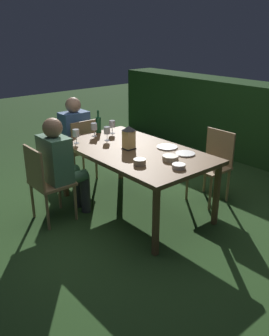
{
  "coord_description": "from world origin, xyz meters",
  "views": [
    {
      "loc": [
        2.9,
        -2.44,
        2.02
      ],
      "look_at": [
        0.0,
        0.0,
        0.52
      ],
      "focal_mm": 38.22,
      "sensor_mm": 36.0,
      "label": 1
    }
  ],
  "objects_px": {
    "person_in_green": "(61,163)",
    "wine_glass_b": "(107,131)",
    "bowl_salad": "(179,166)",
    "chair_side_left_a": "(46,180)",
    "plate_a": "(167,147)",
    "dining_table": "(134,154)",
    "lantern_centerpiece": "(129,136)",
    "plate_b": "(185,154)",
    "chair_side_right_b": "(213,163)",
    "person_in_blue": "(73,133)",
    "green_bottle_on_table": "(98,124)",
    "bowl_bread": "(170,158)",
    "wine_glass_c": "(76,134)",
    "wine_glass_a": "(94,127)",
    "wine_glass_d": "(112,125)",
    "bowl_olives": "(140,162)",
    "bowl_dip": "(130,138)",
    "chair_head_near": "(81,147)"
  },
  "relations": [
    {
      "from": "green_bottle_on_table",
      "to": "plate_b",
      "type": "xyz_separation_m",
      "value": [
        1.31,
        0.22,
        -0.1
      ]
    },
    {
      "from": "wine_glass_a",
      "to": "bowl_salad",
      "type": "height_order",
      "value": "wine_glass_a"
    },
    {
      "from": "green_bottle_on_table",
      "to": "wine_glass_d",
      "type": "relative_size",
      "value": 1.72
    },
    {
      "from": "dining_table",
      "to": "wine_glass_a",
      "type": "height_order",
      "value": "wine_glass_a"
    },
    {
      "from": "chair_side_left_a",
      "to": "lantern_centerpiece",
      "type": "bearing_deg",
      "value": 67.78
    },
    {
      "from": "plate_a",
      "to": "bowl_olives",
      "type": "relative_size",
      "value": 1.88
    },
    {
      "from": "wine_glass_b",
      "to": "wine_glass_c",
      "type": "bearing_deg",
      "value": -112.23
    },
    {
      "from": "plate_b",
      "to": "bowl_salad",
      "type": "bearing_deg",
      "value": -56.29
    },
    {
      "from": "person_in_blue",
      "to": "chair_side_right_b",
      "type": "relative_size",
      "value": 1.32
    },
    {
      "from": "chair_side_left_a",
      "to": "person_in_blue",
      "type": "relative_size",
      "value": 0.76
    },
    {
      "from": "bowl_dip",
      "to": "person_in_blue",
      "type": "bearing_deg",
      "value": -169.72
    },
    {
      "from": "person_in_blue",
      "to": "green_bottle_on_table",
      "type": "xyz_separation_m",
      "value": [
        0.51,
        0.09,
        0.22
      ]
    },
    {
      "from": "chair_side_left_a",
      "to": "plate_a",
      "type": "relative_size",
      "value": 3.69
    },
    {
      "from": "bowl_salad",
      "to": "chair_side_right_b",
      "type": "bearing_deg",
      "value": 107.99
    },
    {
      "from": "chair_head_near",
      "to": "green_bottle_on_table",
      "type": "xyz_separation_m",
      "value": [
        0.32,
        0.09,
        0.37
      ]
    },
    {
      "from": "dining_table",
      "to": "lantern_centerpiece",
      "type": "bearing_deg",
      "value": -142.98
    },
    {
      "from": "chair_side_right_b",
      "to": "wine_glass_d",
      "type": "distance_m",
      "value": 1.35
    },
    {
      "from": "lantern_centerpiece",
      "to": "plate_b",
      "type": "bearing_deg",
      "value": 33.34
    },
    {
      "from": "green_bottle_on_table",
      "to": "plate_a",
      "type": "bearing_deg",
      "value": 12.76
    },
    {
      "from": "chair_side_left_a",
      "to": "person_in_green",
      "type": "relative_size",
      "value": 0.76
    },
    {
      "from": "chair_side_right_b",
      "to": "wine_glass_b",
      "type": "distance_m",
      "value": 1.34
    },
    {
      "from": "lantern_centerpiece",
      "to": "wine_glass_c",
      "type": "height_order",
      "value": "lantern_centerpiece"
    },
    {
      "from": "dining_table",
      "to": "bowl_dip",
      "type": "relative_size",
      "value": 15.8
    },
    {
      "from": "bowl_salad",
      "to": "bowl_dip",
      "type": "xyz_separation_m",
      "value": [
        -1.02,
        0.23,
        0.0
      ]
    },
    {
      "from": "dining_table",
      "to": "lantern_centerpiece",
      "type": "height_order",
      "value": "lantern_centerpiece"
    },
    {
      "from": "wine_glass_b",
      "to": "bowl_salad",
      "type": "bearing_deg",
      "value": -0.45
    },
    {
      "from": "person_in_blue",
      "to": "plate_a",
      "type": "bearing_deg",
      "value": 11.85
    },
    {
      "from": "wine_glass_a",
      "to": "wine_glass_d",
      "type": "distance_m",
      "value": 0.25
    },
    {
      "from": "person_in_green",
      "to": "wine_glass_b",
      "type": "distance_m",
      "value": 0.72
    },
    {
      "from": "lantern_centerpiece",
      "to": "wine_glass_a",
      "type": "height_order",
      "value": "lantern_centerpiece"
    },
    {
      "from": "dining_table",
      "to": "wine_glass_b",
      "type": "distance_m",
      "value": 0.5
    },
    {
      "from": "wine_glass_a",
      "to": "plate_a",
      "type": "relative_size",
      "value": 0.72
    },
    {
      "from": "lantern_centerpiece",
      "to": "plate_a",
      "type": "distance_m",
      "value": 0.46
    },
    {
      "from": "chair_side_right_b",
      "to": "bowl_salad",
      "type": "relative_size",
      "value": 6.56
    },
    {
      "from": "dining_table",
      "to": "chair_head_near",
      "type": "relative_size",
      "value": 2.07
    },
    {
      "from": "lantern_centerpiece",
      "to": "bowl_olives",
      "type": "relative_size",
      "value": 2.12
    },
    {
      "from": "dining_table",
      "to": "wine_glass_b",
      "type": "xyz_separation_m",
      "value": [
        -0.47,
        -0.03,
        0.17
      ]
    },
    {
      "from": "plate_b",
      "to": "chair_side_left_a",
      "type": "bearing_deg",
      "value": -126.05
    },
    {
      "from": "bowl_bread",
      "to": "bowl_salad",
      "type": "bearing_deg",
      "value": -25.67
    },
    {
      "from": "plate_b",
      "to": "chair_side_right_b",
      "type": "bearing_deg",
      "value": 97.0
    },
    {
      "from": "person_in_blue",
      "to": "green_bottle_on_table",
      "type": "height_order",
      "value": "person_in_blue"
    },
    {
      "from": "person_in_green",
      "to": "wine_glass_d",
      "type": "relative_size",
      "value": 6.8
    },
    {
      "from": "chair_side_right_b",
      "to": "chair_side_left_a",
      "type": "bearing_deg",
      "value": -114.14
    },
    {
      "from": "chair_side_left_a",
      "to": "bowl_dip",
      "type": "xyz_separation_m",
      "value": [
        0.1,
        1.09,
        0.29
      ]
    },
    {
      "from": "dining_table",
      "to": "person_in_green",
      "type": "relative_size",
      "value": 1.57
    },
    {
      "from": "wine_glass_c",
      "to": "green_bottle_on_table",
      "type": "bearing_deg",
      "value": 114.84
    },
    {
      "from": "chair_side_right_b",
      "to": "lantern_centerpiece",
      "type": "bearing_deg",
      "value": -115.85
    },
    {
      "from": "chair_side_right_b",
      "to": "wine_glass_b",
      "type": "xyz_separation_m",
      "value": [
        -0.88,
        -0.94,
        0.38
      ]
    },
    {
      "from": "green_bottle_on_table",
      "to": "wine_glass_b",
      "type": "bearing_deg",
      "value": -18.97
    },
    {
      "from": "lantern_centerpiece",
      "to": "plate_b",
      "type": "height_order",
      "value": "lantern_centerpiece"
    }
  ]
}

